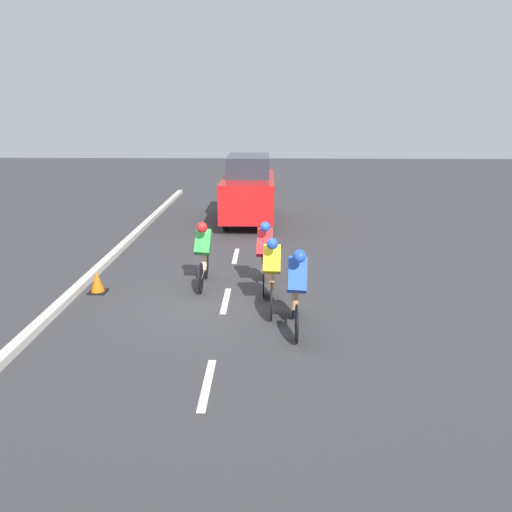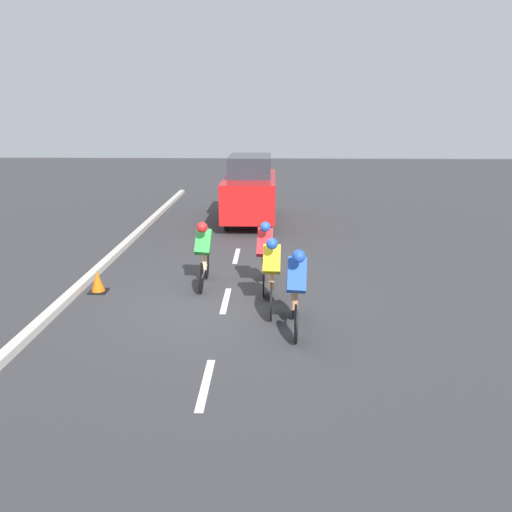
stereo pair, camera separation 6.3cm
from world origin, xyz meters
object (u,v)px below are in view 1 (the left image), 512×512
(support_car, at_px, (249,189))
(traffic_cone, at_px, (97,282))
(cyclist_blue, at_px, (297,287))
(cyclist_green, at_px, (203,252))
(cyclist_red, at_px, (264,253))
(cyclist_yellow, at_px, (272,272))

(support_car, relative_size, traffic_cone, 8.54)
(cyclist_blue, relative_size, support_car, 0.40)
(cyclist_green, xyz_separation_m, cyclist_red, (-1.31, 0.11, 0.00))
(support_car, height_order, traffic_cone, support_car)
(cyclist_blue, relative_size, cyclist_yellow, 0.97)
(cyclist_red, height_order, traffic_cone, cyclist_red)
(cyclist_blue, bearing_deg, cyclist_red, -74.83)
(cyclist_blue, height_order, support_car, support_car)
(cyclist_green, height_order, traffic_cone, cyclist_green)
(cyclist_blue, distance_m, cyclist_red, 2.18)
(cyclist_red, distance_m, traffic_cone, 3.58)
(cyclist_green, bearing_deg, support_car, -96.28)
(cyclist_green, bearing_deg, cyclist_red, 175.01)
(cyclist_red, bearing_deg, cyclist_yellow, 97.30)
(cyclist_red, distance_m, support_car, 6.71)
(cyclist_green, bearing_deg, cyclist_blue, 130.31)
(cyclist_blue, height_order, traffic_cone, cyclist_blue)
(cyclist_yellow, relative_size, traffic_cone, 3.55)
(cyclist_blue, bearing_deg, traffic_cone, -23.80)
(support_car, bearing_deg, cyclist_blue, 97.55)
(traffic_cone, bearing_deg, cyclist_blue, 156.20)
(cyclist_yellow, bearing_deg, support_car, -84.60)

